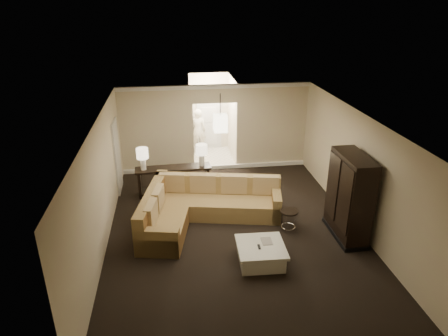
{
  "coord_description": "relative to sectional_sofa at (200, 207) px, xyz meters",
  "views": [
    {
      "loc": [
        -1.38,
        -8.14,
        5.27
      ],
      "look_at": [
        -0.1,
        1.2,
        1.2
      ],
      "focal_mm": 32.0,
      "sensor_mm": 36.0,
      "label": 1
    }
  ],
  "objects": [
    {
      "name": "side_door",
      "position": [
        -2.19,
        2.1,
        0.66
      ],
      "size": [
        0.05,
        0.9,
        2.1
      ],
      "primitive_type": "cube",
      "color": "silver",
      "rests_on": "ground"
    },
    {
      "name": "person",
      "position": [
        0.33,
        4.9,
        0.5
      ],
      "size": [
        0.67,
        0.47,
        1.79
      ],
      "primitive_type": "imported",
      "rotation": [
        0.0,
        0.0,
        3.21
      ],
      "color": "#EDE2C8",
      "rests_on": "ground"
    },
    {
      "name": "coffee_table",
      "position": [
        1.14,
        -1.9,
        -0.18
      ],
      "size": [
        1.05,
        1.05,
        0.43
      ],
      "rotation": [
        0.0,
        0.0,
        -0.04
      ],
      "color": "beige",
      "rests_on": "ground"
    },
    {
      "name": "baseboard",
      "position": [
        0.78,
        3.25,
        -0.33
      ],
      "size": [
        6.0,
        0.1,
        0.12
      ],
      "primitive_type": "cube",
      "color": "white",
      "rests_on": "ground"
    },
    {
      "name": "console_table",
      "position": [
        -0.62,
        1.63,
        0.1
      ],
      "size": [
        2.15,
        0.59,
        0.82
      ],
      "rotation": [
        0.0,
        0.0,
        0.05
      ],
      "color": "black",
      "rests_on": "ground"
    },
    {
      "name": "wall_right",
      "position": [
        3.78,
        -0.7,
        1.01
      ],
      "size": [
        0.04,
        8.0,
        2.8
      ],
      "primitive_type": "cube",
      "color": "beige",
      "rests_on": "ground"
    },
    {
      "name": "table_lamp_left",
      "position": [
        -1.44,
        1.59,
        0.85
      ],
      "size": [
        0.33,
        0.33,
        0.63
      ],
      "color": "white",
      "rests_on": "console_table"
    },
    {
      "name": "crown_molding",
      "position": [
        0.78,
        3.25,
        2.34
      ],
      "size": [
        6.0,
        0.1,
        0.12
      ],
      "primitive_type": "cube",
      "color": "white",
      "rests_on": "wall_back"
    },
    {
      "name": "ground",
      "position": [
        0.78,
        -0.7,
        -0.39
      ],
      "size": [
        8.0,
        8.0,
        0.0
      ],
      "primitive_type": "plane",
      "color": "black",
      "rests_on": "ground"
    },
    {
      "name": "pendant_light",
      "position": [
        0.78,
        2.0,
        1.56
      ],
      "size": [
        0.38,
        0.38,
        1.09
      ],
      "color": "black",
      "rests_on": "ceiling"
    },
    {
      "name": "drink_table",
      "position": [
        2.09,
        -0.75,
        -0.01
      ],
      "size": [
        0.43,
        0.43,
        0.53
      ],
      "rotation": [
        0.0,
        0.0,
        -0.12
      ],
      "color": "black",
      "rests_on": "ground"
    },
    {
      "name": "wall_left",
      "position": [
        -2.22,
        -0.7,
        1.01
      ],
      "size": [
        0.04,
        8.0,
        2.8
      ],
      "primitive_type": "cube",
      "color": "beige",
      "rests_on": "ground"
    },
    {
      "name": "wall_front",
      "position": [
        0.78,
        -4.7,
        1.01
      ],
      "size": [
        6.0,
        0.04,
        2.8
      ],
      "primitive_type": "cube",
      "color": "beige",
      "rests_on": "ground"
    },
    {
      "name": "armoire",
      "position": [
        3.37,
        -1.14,
        0.59
      ],
      "size": [
        0.61,
        1.42,
        2.04
      ],
      "color": "black",
      "rests_on": "ground"
    },
    {
      "name": "sectional_sofa",
      "position": [
        0.0,
        0.0,
        0.0
      ],
      "size": [
        3.73,
        2.78,
        0.99
      ],
      "rotation": [
        0.0,
        0.0,
        -0.2
      ],
      "color": "brown",
      "rests_on": "ground"
    },
    {
      "name": "table_lamp_right",
      "position": [
        0.2,
        1.67,
        0.85
      ],
      "size": [
        0.33,
        0.33,
        0.63
      ],
      "color": "white",
      "rests_on": "console_table"
    },
    {
      "name": "ceiling",
      "position": [
        0.78,
        -0.7,
        2.41
      ],
      "size": [
        6.0,
        8.0,
        0.02
      ],
      "primitive_type": "cube",
      "color": "white",
      "rests_on": "wall_back"
    },
    {
      "name": "foyer",
      "position": [
        0.78,
        4.64,
        0.91
      ],
      "size": [
        1.44,
        2.02,
        2.8
      ],
      "color": "silver",
      "rests_on": "ground"
    },
    {
      "name": "wall_back",
      "position": [
        0.78,
        3.3,
        1.01
      ],
      "size": [
        6.0,
        0.04,
        2.8
      ],
      "primitive_type": "cube",
      "color": "beige",
      "rests_on": "ground"
    }
  ]
}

